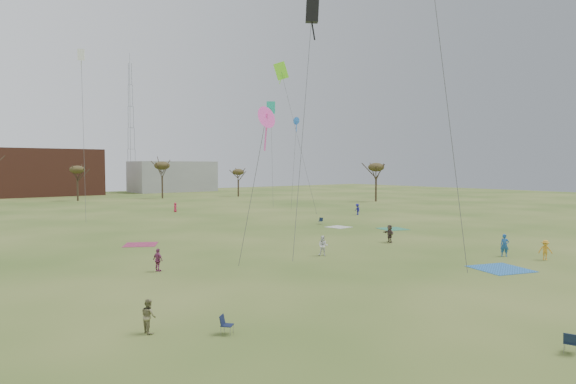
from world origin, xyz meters
TOP-DOWN VIEW (x-y plane):
  - ground at (0.00, 0.00)m, footprint 260.00×260.00m
  - flyer_near_right at (14.84, 1.20)m, footprint 0.78×0.82m
  - spectator_fore_b at (-16.51, 1.46)m, footprint 0.61×0.78m
  - spectator_fore_c at (13.16, 12.26)m, footprint 0.97×1.73m
  - flyer_mid_b at (15.87, -1.69)m, footprint 1.11×1.21m
  - spectator_mid_d at (-10.65, 13.75)m, footprint 0.64×1.05m
  - spectator_mid_e at (2.98, 10.94)m, footprint 1.02×1.05m
  - flyer_far_b at (11.02, 56.10)m, footprint 0.73×0.88m
  - flyer_far_c at (31.20, 33.84)m, footprint 0.93×1.26m
  - blanket_blue at (9.63, -1.29)m, footprint 4.60×4.60m
  - blanket_cream at (17.94, 24.40)m, footprint 2.89×2.89m
  - blanket_plum at (-6.88, 26.39)m, footprint 4.13×4.13m
  - blanket_olive at (21.78, 18.99)m, footprint 3.86×3.86m
  - camp_chair_left at (-13.81, -0.93)m, footprint 0.73×0.74m
  - camp_chair_center at (-3.99, -11.62)m, footprint 0.67×0.64m
  - camp_chair_right at (18.21, 28.09)m, footprint 0.70×0.68m
  - kites_aloft at (-1.43, 21.30)m, footprint 64.43×60.61m
  - tree_line at (-2.85, 79.12)m, footprint 117.44×49.32m
  - building_brick at (5.00, 120.00)m, footprint 26.00×16.00m
  - building_grey at (40.00, 118.00)m, footprint 24.00×12.00m
  - radio_tower at (30.00, 125.00)m, footprint 1.51×1.72m

SIDE VIEW (x-z plane):
  - ground at x=0.00m, z-range 0.00..0.00m
  - blanket_blue at x=9.63m, z-range -0.01..0.02m
  - blanket_cream at x=17.94m, z-range -0.01..0.02m
  - blanket_plum at x=-6.88m, z-range -0.01..0.02m
  - blanket_olive at x=21.78m, z-range -0.01..0.02m
  - camp_chair_left at x=-13.81m, z-range -0.18..0.69m
  - camp_chair_center at x=-3.99m, z-range -0.18..0.69m
  - camp_chair_right at x=18.21m, z-range -0.18..0.69m
  - flyer_far_b at x=11.02m, z-range 0.00..1.55m
  - spectator_fore_b at x=-16.51m, z-range 0.00..1.57m
  - flyer_mid_b at x=15.87m, z-range 0.00..1.63m
  - spectator_mid_d at x=-10.65m, z-range 0.00..1.67m
  - spectator_mid_e at x=2.98m, z-range 0.00..1.71m
  - flyer_far_c at x=31.20m, z-range 0.00..1.75m
  - spectator_fore_c at x=13.16m, z-range 0.00..1.78m
  - flyer_near_right at x=14.84m, z-range 0.00..1.89m
  - building_grey at x=40.00m, z-range 0.00..9.00m
  - building_brick at x=5.00m, z-range 0.00..12.00m
  - tree_line at x=-2.85m, z-range 2.63..11.54m
  - kites_aloft at x=-1.43m, z-range 7.33..29.10m
  - radio_tower at x=30.00m, z-range -1.29..39.71m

